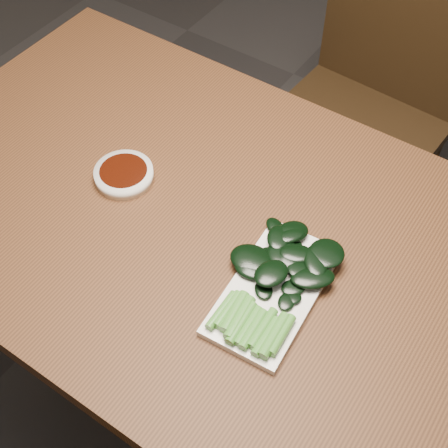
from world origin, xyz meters
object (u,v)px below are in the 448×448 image
serving_plate (273,291)px  sauce_bowl (124,174)px  chair_far (366,104)px  gai_lan (275,278)px  table (225,251)px

serving_plate → sauce_bowl: bearing=170.9°
chair_far → serving_plate: chair_far is taller
chair_far → gai_lan: bearing=-74.6°
table → serving_plate: size_ratio=5.02×
sauce_bowl → gai_lan: 0.38m
table → serving_plate: serving_plate is taller
serving_plate → table: bearing=154.7°
sauce_bowl → serving_plate: bearing=-9.1°
table → serving_plate: bearing=-25.3°
chair_far → gai_lan: (0.18, -0.82, 0.29)m
sauce_bowl → gai_lan: bearing=-7.4°
table → sauce_bowl: bearing=-177.9°
table → sauce_bowl: size_ratio=12.12×
chair_far → sauce_bowl: (-0.20, -0.77, 0.27)m
serving_plate → gai_lan: (-0.01, 0.01, 0.02)m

